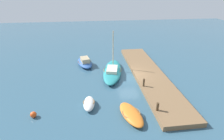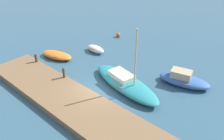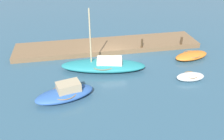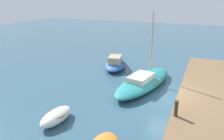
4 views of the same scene
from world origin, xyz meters
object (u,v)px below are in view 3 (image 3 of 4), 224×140
(rowboat_orange, at_px, (191,56))
(sailboat_teal, at_px, (104,65))
(dinghy_white, at_px, (190,77))
(mooring_post_mid_west, at_px, (142,43))
(motorboat_blue, at_px, (65,93))
(mooring_post_west, at_px, (181,41))

(rowboat_orange, height_order, sailboat_teal, sailboat_teal)
(dinghy_white, height_order, mooring_post_mid_west, mooring_post_mid_west)
(sailboat_teal, xyz_separation_m, mooring_post_mid_west, (-4.41, -2.94, 0.49))
(motorboat_blue, distance_m, dinghy_white, 10.19)
(motorboat_blue, distance_m, sailboat_teal, 5.05)
(dinghy_white, relative_size, mooring_post_west, 3.03)
(sailboat_teal, distance_m, mooring_post_west, 9.19)
(motorboat_blue, bearing_deg, dinghy_white, 169.19)
(motorboat_blue, xyz_separation_m, rowboat_orange, (-12.16, -4.24, -0.15))
(rowboat_orange, height_order, mooring_post_mid_west, mooring_post_mid_west)
(motorboat_blue, height_order, dinghy_white, motorboat_blue)
(rowboat_orange, bearing_deg, motorboat_blue, 5.56)
(sailboat_teal, bearing_deg, mooring_post_west, -149.73)
(motorboat_blue, height_order, mooring_post_west, mooring_post_west)
(motorboat_blue, bearing_deg, mooring_post_west, -165.25)
(rowboat_orange, relative_size, mooring_post_west, 4.91)
(rowboat_orange, distance_m, mooring_post_mid_west, 4.95)
(rowboat_orange, xyz_separation_m, mooring_post_west, (0.01, -2.38, 0.57))
(dinghy_white, bearing_deg, mooring_post_mid_west, -66.59)
(sailboat_teal, height_order, mooring_post_west, sailboat_teal)
(rowboat_orange, height_order, mooring_post_west, mooring_post_west)
(rowboat_orange, bearing_deg, sailboat_teal, -9.96)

